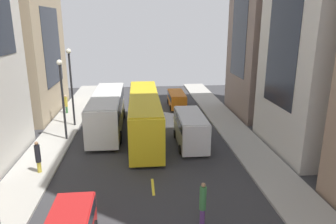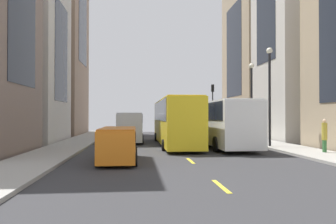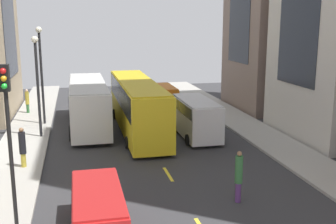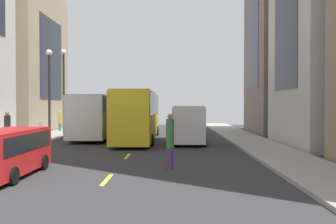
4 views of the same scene
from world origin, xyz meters
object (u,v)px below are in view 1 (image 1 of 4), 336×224
(delivery_van_white, at_px, (191,127))
(pedestrian_crossing_mid, at_px, (38,156))
(car_orange_1, at_px, (177,98))
(city_bus_white, at_px, (107,109))
(streetcar_yellow, at_px, (144,112))
(pedestrian_crossing_near, at_px, (203,203))
(pedestrian_waiting_curb, at_px, (66,103))

(delivery_van_white, relative_size, pedestrian_crossing_mid, 2.58)
(delivery_van_white, height_order, car_orange_1, delivery_van_white)
(city_bus_white, xyz_separation_m, car_orange_1, (7.25, 7.33, -0.99))
(pedestrian_crossing_mid, bearing_deg, city_bus_white, -44.08)
(streetcar_yellow, xyz_separation_m, car_orange_1, (3.93, 9.12, -1.11))
(streetcar_yellow, xyz_separation_m, delivery_van_white, (3.58, -2.59, -0.61))
(streetcar_yellow, distance_m, car_orange_1, 10.00)
(pedestrian_crossing_mid, bearing_deg, car_orange_1, -55.22)
(pedestrian_crossing_mid, bearing_deg, pedestrian_crossing_near, -143.80)
(pedestrian_crossing_near, bearing_deg, city_bus_white, 127.78)
(city_bus_white, xyz_separation_m, delivery_van_white, (6.91, -4.38, -0.49))
(city_bus_white, relative_size, delivery_van_white, 2.01)
(delivery_van_white, relative_size, pedestrian_crossing_near, 2.40)
(streetcar_yellow, distance_m, pedestrian_waiting_curb, 10.94)
(car_orange_1, bearing_deg, city_bus_white, -134.70)
(city_bus_white, xyz_separation_m, pedestrian_crossing_mid, (-3.68, -8.41, -0.73))
(streetcar_yellow, height_order, pedestrian_crossing_mid, streetcar_yellow)
(streetcar_yellow, relative_size, pedestrian_waiting_curb, 6.73)
(pedestrian_crossing_near, xyz_separation_m, pedestrian_waiting_curb, (-10.62, 20.09, -0.02))
(pedestrian_waiting_curb, bearing_deg, streetcar_yellow, -69.23)
(streetcar_yellow, bearing_deg, pedestrian_crossing_mid, -136.64)
(delivery_van_white, bearing_deg, streetcar_yellow, 144.17)
(delivery_van_white, xyz_separation_m, pedestrian_crossing_near, (-1.11, -10.27, -0.29))
(pedestrian_waiting_curb, bearing_deg, city_bus_white, -76.03)
(streetcar_yellow, height_order, pedestrian_waiting_curb, streetcar_yellow)
(streetcar_yellow, relative_size, delivery_van_white, 2.43)
(delivery_van_white, height_order, pedestrian_crossing_mid, delivery_van_white)
(city_bus_white, height_order, streetcar_yellow, streetcar_yellow)
(streetcar_yellow, relative_size, car_orange_1, 2.84)
(delivery_van_white, xyz_separation_m, pedestrian_waiting_curb, (-11.74, 9.82, -0.31))
(car_orange_1, xyz_separation_m, pedestrian_crossing_mid, (-10.93, -15.74, 0.26))
(pedestrian_waiting_curb, bearing_deg, pedestrian_crossing_mid, -112.92)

